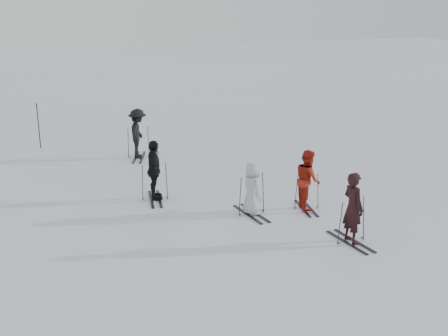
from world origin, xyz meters
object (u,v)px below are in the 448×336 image
at_px(skier_grey, 252,189).
at_px(skier_uphill_far, 138,134).
at_px(skier_near_dark, 353,209).
at_px(skier_red, 308,180).
at_px(skier_uphill_left, 154,171).
at_px(piste_marker, 39,126).

height_order(skier_grey, skier_uphill_far, skier_uphill_far).
distance_m(skier_near_dark, skier_red, 2.63).
height_order(skier_grey, skier_uphill_left, skier_uphill_left).
height_order(skier_red, piste_marker, piste_marker).
bearing_deg(piste_marker, skier_near_dark, -63.61).
height_order(skier_red, skier_grey, skier_red).
xyz_separation_m(skier_grey, skier_uphill_far, (-1.54, 7.46, 0.20)).
bearing_deg(skier_uphill_far, skier_red, -135.83).
distance_m(skier_near_dark, skier_uphill_far, 10.78).
bearing_deg(skier_grey, skier_uphill_far, 7.58).
xyz_separation_m(skier_uphill_far, piste_marker, (-3.57, 3.13, -0.00)).
bearing_deg(piste_marker, skier_uphill_far, -41.26).
relative_size(skier_near_dark, skier_red, 1.04).
bearing_deg(skier_near_dark, skier_red, -7.90).
relative_size(skier_near_dark, piste_marker, 0.97).
height_order(skier_grey, piste_marker, piste_marker).
distance_m(skier_red, skier_uphill_left, 4.86).
relative_size(skier_grey, skier_uphill_left, 0.82).
height_order(skier_near_dark, skier_uphill_far, skier_uphill_far).
xyz_separation_m(skier_grey, piste_marker, (-5.10, 10.59, 0.19)).
xyz_separation_m(skier_uphill_left, skier_uphill_far, (0.79, 5.08, 0.03)).
bearing_deg(skier_uphill_far, skier_grey, -147.46).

